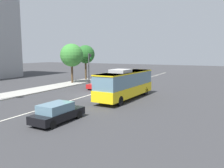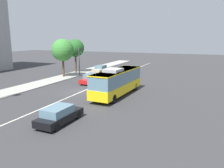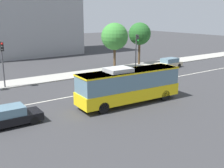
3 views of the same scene
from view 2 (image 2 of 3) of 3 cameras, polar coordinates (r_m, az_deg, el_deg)
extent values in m
plane|color=#333335|center=(29.72, -7.63, -1.92)|extent=(160.00, 160.00, 0.00)
cube|color=#9E9B93|center=(34.75, -19.81, -0.41)|extent=(80.00, 3.65, 0.14)
cube|color=silver|center=(29.72, -7.63, -1.91)|extent=(76.00, 0.16, 0.01)
cube|color=yellow|center=(27.37, 1.37, -0.90)|extent=(10.12, 3.02, 1.10)
cube|color=slate|center=(27.11, 1.39, 1.86)|extent=(9.91, 2.94, 1.58)
cube|color=yellow|center=(26.99, 1.40, 3.38)|extent=(10.02, 2.99, 0.12)
cube|color=#B2B2B2|center=(25.88, 0.28, 3.56)|extent=(2.29, 1.91, 0.36)
cylinder|color=black|center=(30.94, 2.16, -0.33)|extent=(1.01, 0.35, 1.00)
cylinder|color=black|center=(30.13, 5.98, -0.71)|extent=(1.01, 0.35, 1.00)
cylinder|color=black|center=(25.04, -4.19, -3.24)|extent=(1.01, 0.35, 1.00)
cylinder|color=black|center=(24.04, 0.35, -3.84)|extent=(1.01, 0.35, 1.00)
cube|color=black|center=(19.13, -13.21, -8.23)|extent=(4.54, 1.91, 0.60)
cube|color=slate|center=(18.74, -13.76, -6.67)|extent=(2.56, 1.72, 0.64)
cylinder|color=black|center=(20.77, -12.41, -7.17)|extent=(0.65, 0.24, 0.64)
cylinder|color=black|center=(19.89, -8.68, -7.88)|extent=(0.65, 0.24, 0.64)
cylinder|color=black|center=(18.62, -18.01, -9.72)|extent=(0.65, 0.24, 0.64)
cylinder|color=black|center=(17.64, -14.09, -10.72)|extent=(0.65, 0.24, 0.64)
cube|color=#C6B793|center=(45.63, -3.04, 3.59)|extent=(4.54, 1.91, 0.60)
cube|color=slate|center=(45.77, -2.92, 4.40)|extent=(2.56, 1.72, 0.64)
cylinder|color=black|center=(43.98, -2.90, 3.02)|extent=(0.65, 0.24, 0.64)
cylinder|color=black|center=(44.66, -4.78, 3.12)|extent=(0.65, 0.24, 0.64)
cylinder|color=black|center=(46.69, -1.37, 3.54)|extent=(0.65, 0.24, 0.64)
cylinder|color=black|center=(47.34, -3.16, 3.63)|extent=(0.65, 0.24, 0.64)
cube|color=#B21919|center=(34.95, -5.55, 1.06)|extent=(4.58, 2.01, 0.60)
cube|color=slate|center=(35.07, -5.39, 2.13)|extent=(2.60, 1.77, 0.64)
cylinder|color=black|center=(33.32, -5.42, 0.18)|extent=(0.65, 0.25, 0.64)
cylinder|color=black|center=(34.04, -7.85, 0.37)|extent=(0.65, 0.25, 0.64)
cylinder|color=black|center=(36.00, -3.36, 1.07)|extent=(0.65, 0.25, 0.64)
cylinder|color=black|center=(36.66, -5.65, 1.23)|extent=(0.65, 0.25, 0.64)
cylinder|color=#47474C|center=(41.98, -8.40, 5.63)|extent=(0.16, 0.16, 5.20)
cube|color=black|center=(41.67, -8.16, 8.42)|extent=(0.33, 0.29, 0.96)
sphere|color=#2D2D2D|center=(41.57, -7.99, 8.86)|extent=(0.22, 0.22, 0.22)
sphere|color=#2D2D2D|center=(41.59, -7.98, 8.42)|extent=(0.22, 0.22, 0.22)
sphere|color=#1ED838|center=(41.61, -7.97, 7.98)|extent=(0.22, 0.22, 0.22)
cylinder|color=#4C3823|center=(40.86, -12.35, 4.06)|extent=(0.36, 0.36, 3.40)
sphere|color=#387F33|center=(40.58, -12.55, 8.49)|extent=(3.91, 3.91, 3.91)
cylinder|color=#4C3823|center=(45.80, -9.26, 5.14)|extent=(0.36, 0.36, 3.67)
sphere|color=#235B23|center=(45.56, -9.39, 9.08)|extent=(3.51, 3.51, 3.51)
camera|label=1|loc=(2.18, 41.54, -45.09)|focal=36.81mm
camera|label=3|loc=(13.22, 67.96, 9.38)|focal=44.14mm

